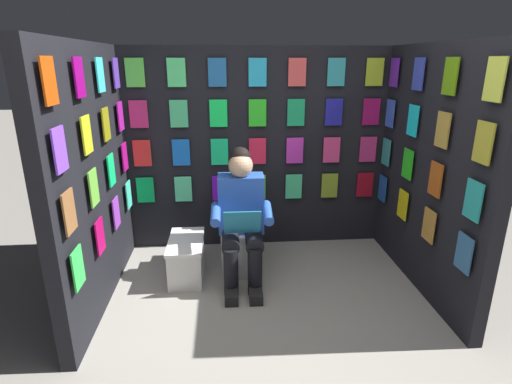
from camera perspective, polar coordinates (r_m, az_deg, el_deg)
ground_plane at (r=2.89m, az=3.43°, el=-22.65°), size 30.00×30.00×0.00m
display_wall_back at (r=4.13m, az=0.11°, el=5.98°), size 2.72×0.14×2.03m
display_wall_left at (r=3.61m, az=23.47°, el=2.67°), size 0.14×1.81×2.03m
display_wall_right at (r=3.35m, az=-22.22°, el=1.70°), size 0.14×1.81×2.03m
toilet at (r=3.80m, az=-2.14°, el=-6.15°), size 0.41×0.56×0.77m
person_reading at (r=3.49m, az=-2.07°, el=-3.58°), size 0.53×0.69×1.19m
comic_longbox_near at (r=3.76m, az=-9.81°, el=-9.20°), size 0.31×0.59×0.36m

